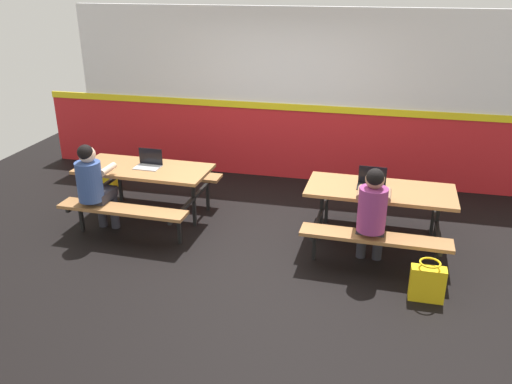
% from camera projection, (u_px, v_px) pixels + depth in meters
% --- Properties ---
extents(ground_plane, '(10.00, 10.00, 0.02)m').
position_uv_depth(ground_plane, '(253.00, 239.00, 6.52)').
color(ground_plane, black).
extents(accent_backdrop, '(8.00, 0.14, 2.60)m').
position_uv_depth(accent_backdrop, '(287.00, 100.00, 8.04)').
color(accent_backdrop, red).
rests_on(accent_backdrop, ground).
extents(picnic_table_left, '(1.70, 1.59, 0.74)m').
position_uv_depth(picnic_table_left, '(145.00, 180.00, 6.79)').
color(picnic_table_left, '#9E6B3D').
rests_on(picnic_table_left, ground).
extents(picnic_table_right, '(1.70, 1.59, 0.74)m').
position_uv_depth(picnic_table_right, '(379.00, 202.00, 6.13)').
color(picnic_table_right, '#9E6B3D').
rests_on(picnic_table_right, ground).
extents(student_nearer, '(0.37, 0.53, 1.21)m').
position_uv_depth(student_nearer, '(93.00, 182.00, 6.34)').
color(student_nearer, '#2D2D38').
rests_on(student_nearer, ground).
extents(student_further, '(0.37, 0.53, 1.21)m').
position_uv_depth(student_further, '(372.00, 210.00, 5.59)').
color(student_further, '#2D2D38').
rests_on(student_further, ground).
extents(laptop_silver, '(0.33, 0.23, 0.22)m').
position_uv_depth(laptop_silver, '(149.00, 163.00, 6.73)').
color(laptop_silver, silver).
rests_on(laptop_silver, picnic_table_left).
extents(laptop_dark, '(0.33, 0.23, 0.22)m').
position_uv_depth(laptop_dark, '(372.00, 183.00, 6.10)').
color(laptop_dark, black).
rests_on(laptop_dark, picnic_table_right).
extents(backpack_dark, '(0.30, 0.22, 0.44)m').
position_uv_depth(backpack_dark, '(106.00, 174.00, 8.01)').
color(backpack_dark, yellow).
rests_on(backpack_dark, ground).
extents(tote_bag_bright, '(0.34, 0.21, 0.43)m').
position_uv_depth(tote_bag_bright, '(427.00, 283.00, 5.23)').
color(tote_bag_bright, yellow).
rests_on(tote_bag_bright, ground).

